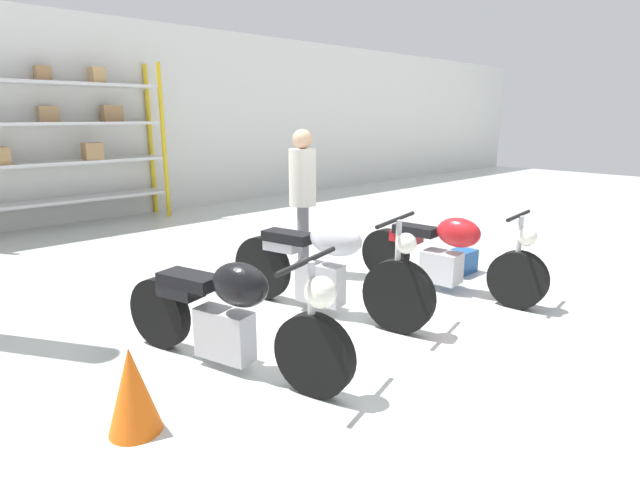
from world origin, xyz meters
TOP-DOWN VIEW (x-y plane):
  - ground_plane at (0.00, 0.00)m, footprint 30.00×30.00m
  - back_wall at (0.00, 6.48)m, footprint 30.00×0.08m
  - shelving_rack at (-0.60, 6.12)m, footprint 3.62×0.63m
  - motorcycle_black at (-1.33, -0.06)m, footprint 0.88×2.02m
  - motorcycle_silver at (-0.06, 0.26)m, footprint 0.83×2.17m
  - motorcycle_red at (1.36, -0.17)m, footprint 0.59×2.12m
  - person_browsing at (0.64, 1.39)m, footprint 0.45×0.45m
  - toolbox at (2.02, 0.07)m, footprint 0.44×0.26m
  - traffic_cone at (-2.20, -0.30)m, footprint 0.32×0.32m

SIDE VIEW (x-z plane):
  - ground_plane at x=0.00m, z-range 0.00..0.00m
  - toolbox at x=2.02m, z-range 0.00..0.28m
  - traffic_cone at x=-2.20m, z-range 0.00..0.55m
  - motorcycle_red at x=1.36m, z-range -0.07..0.88m
  - motorcycle_black at x=-1.33m, z-range -0.04..0.93m
  - motorcycle_silver at x=-0.06m, z-range -0.04..0.99m
  - person_browsing at x=0.64m, z-range 0.16..1.88m
  - shelving_rack at x=-0.60m, z-range 0.09..2.90m
  - back_wall at x=0.00m, z-range 0.00..3.60m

